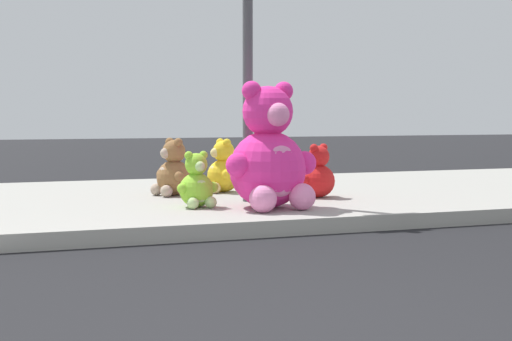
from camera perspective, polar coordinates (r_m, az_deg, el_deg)
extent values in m
cube|color=#9E9B93|center=(8.09, -9.19, -2.65)|extent=(28.00, 4.40, 0.15)
cylinder|color=#4C4C51|center=(7.51, -0.69, 9.66)|extent=(0.11, 0.11, 3.20)
sphere|color=#F22D93|center=(7.00, 0.97, 0.11)|extent=(0.78, 0.78, 0.78)
ellipsoid|color=pink|center=(6.75, 2.03, -0.06)|extent=(0.45, 0.22, 0.51)
sphere|color=#F22D93|center=(6.97, 0.97, 4.87)|extent=(0.51, 0.51, 0.51)
sphere|color=pink|center=(6.78, 1.79, 4.62)|extent=(0.23, 0.23, 0.23)
sphere|color=#F22D93|center=(7.06, 2.28, 6.53)|extent=(0.19, 0.19, 0.19)
sphere|color=#F22D93|center=(7.08, 4.00, 0.63)|extent=(0.24, 0.24, 0.24)
sphere|color=pink|center=(6.83, 3.81, -2.16)|extent=(0.27, 0.27, 0.27)
sphere|color=#F22D93|center=(6.90, -0.36, 6.57)|extent=(0.19, 0.19, 0.19)
sphere|color=#F22D93|center=(6.75, -1.48, 0.44)|extent=(0.24, 0.24, 0.24)
sphere|color=pink|center=(6.63, 0.58, -2.35)|extent=(0.27, 0.27, 0.27)
sphere|color=red|center=(7.91, 5.15, -0.86)|extent=(0.37, 0.37, 0.37)
ellipsoid|color=#DB7B7B|center=(8.00, 4.40, -0.80)|extent=(0.22, 0.17, 0.24)
sphere|color=red|center=(7.89, 5.17, 1.16)|extent=(0.25, 0.25, 0.25)
sphere|color=#DB7B7B|center=(7.96, 4.58, 1.08)|extent=(0.11, 0.11, 0.11)
sphere|color=red|center=(7.82, 4.78, 1.85)|extent=(0.09, 0.09, 0.09)
sphere|color=red|center=(7.80, 4.07, -0.72)|extent=(0.12, 0.12, 0.12)
sphere|color=#DB7B7B|center=(7.95, 3.79, -1.72)|extent=(0.13, 0.13, 0.13)
sphere|color=red|center=(7.95, 5.56, 1.89)|extent=(0.09, 0.09, 0.09)
sphere|color=red|center=(8.08, 5.69, -0.56)|extent=(0.12, 0.12, 0.12)
sphere|color=#DB7B7B|center=(8.10, 4.73, -1.60)|extent=(0.13, 0.13, 0.13)
sphere|color=olive|center=(8.13, -6.73, -0.60)|extent=(0.41, 0.41, 0.41)
ellipsoid|color=tan|center=(8.06, -7.63, -0.66)|extent=(0.16, 0.24, 0.27)
sphere|color=olive|center=(8.11, -6.75, 1.56)|extent=(0.27, 0.27, 0.27)
sphere|color=tan|center=(8.05, -7.44, 1.42)|extent=(0.12, 0.12, 0.12)
sphere|color=olive|center=(8.02, -6.40, 2.30)|extent=(0.10, 0.10, 0.10)
sphere|color=olive|center=(7.94, -6.31, -0.50)|extent=(0.13, 0.13, 0.13)
sphere|color=tan|center=(7.96, -7.36, -1.69)|extent=(0.14, 0.14, 0.14)
sphere|color=olive|center=(8.19, -7.10, 2.34)|extent=(0.10, 0.10, 0.10)
sphere|color=olive|center=(8.27, -7.74, -0.31)|extent=(0.13, 0.13, 0.13)
sphere|color=tan|center=(8.15, -8.18, -1.55)|extent=(0.14, 0.14, 0.14)
sphere|color=yellow|center=(8.44, -2.68, -0.42)|extent=(0.40, 0.40, 0.40)
ellipsoid|color=#F0DB80|center=(8.38, -3.56, -0.46)|extent=(0.13, 0.23, 0.26)
sphere|color=yellow|center=(8.42, -2.68, 1.59)|extent=(0.26, 0.26, 0.26)
sphere|color=#F0DB80|center=(8.37, -3.37, 1.46)|extent=(0.12, 0.12, 0.12)
sphere|color=yellow|center=(8.34, -2.41, 2.28)|extent=(0.10, 0.10, 0.10)
sphere|color=yellow|center=(8.25, -2.40, -0.33)|extent=(0.12, 0.12, 0.12)
sphere|color=#F0DB80|center=(8.28, -3.39, -1.43)|extent=(0.14, 0.14, 0.14)
sphere|color=yellow|center=(8.50, -2.96, 2.32)|extent=(0.10, 0.10, 0.10)
sphere|color=yellow|center=(8.59, -3.54, -0.14)|extent=(0.12, 0.12, 0.12)
sphere|color=#F0DB80|center=(8.48, -4.03, -1.30)|extent=(0.14, 0.14, 0.14)
sphere|color=#B28CD8|center=(8.07, 0.84, -1.01)|extent=(0.30, 0.30, 0.30)
ellipsoid|color=silver|center=(8.09, 0.10, -0.99)|extent=(0.14, 0.17, 0.19)
sphere|color=#B28CD8|center=(8.05, 0.85, 0.57)|extent=(0.20, 0.20, 0.20)
sphere|color=silver|center=(8.07, 0.27, 0.50)|extent=(0.09, 0.09, 0.09)
sphere|color=#B28CD8|center=(7.98, 0.74, 1.10)|extent=(0.07, 0.07, 0.07)
sphere|color=#B28CD8|center=(7.94, 0.37, -0.94)|extent=(0.09, 0.09, 0.09)
sphere|color=silver|center=(8.03, -0.17, -1.74)|extent=(0.10, 0.10, 0.10)
sphere|color=#B28CD8|center=(8.11, 0.95, 1.16)|extent=(0.07, 0.07, 0.07)
sphere|color=#B28CD8|center=(8.21, 0.80, -0.75)|extent=(0.09, 0.09, 0.09)
sphere|color=silver|center=(8.19, 0.09, -1.62)|extent=(0.10, 0.10, 0.10)
sphere|color=#8CD133|center=(7.07, -4.92, -1.60)|extent=(0.35, 0.35, 0.35)
ellipsoid|color=#B8DE87|center=(6.96, -4.54, -1.70)|extent=(0.20, 0.10, 0.23)
sphere|color=#8CD133|center=(7.05, -4.93, 0.51)|extent=(0.23, 0.23, 0.23)
sphere|color=#B8DE87|center=(6.96, -4.64, 0.34)|extent=(0.10, 0.10, 0.10)
sphere|color=#8CD133|center=(7.08, -4.33, 1.27)|extent=(0.09, 0.09, 0.09)
sphere|color=#8CD133|center=(7.09, -3.54, -1.36)|extent=(0.11, 0.11, 0.11)
sphere|color=#B8DE87|center=(6.99, -3.73, -2.62)|extent=(0.12, 0.12, 0.12)
sphere|color=#8CD133|center=(7.02, -5.55, 1.23)|extent=(0.09, 0.09, 0.09)
sphere|color=#8CD133|center=(6.97, -6.06, -1.48)|extent=(0.11, 0.11, 0.11)
sphere|color=#B8DE87|center=(6.92, -5.21, -2.70)|extent=(0.12, 0.12, 0.12)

